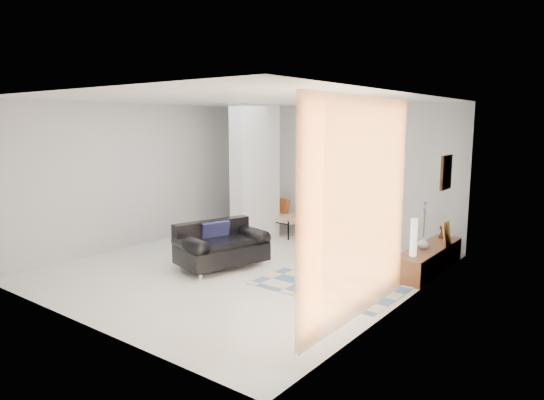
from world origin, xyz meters
The scene contains 17 objects.
floor centered at (0.00, 0.00, 0.00)m, with size 6.00×6.00×0.00m, color white.
ceiling centered at (0.00, 0.00, 2.80)m, with size 6.00×6.00×0.00m, color white.
wall_back centered at (0.00, 3.00, 1.40)m, with size 6.00×6.00×0.00m, color #BCBEC1.
wall_front centered at (0.00, -3.00, 1.40)m, with size 6.00×6.00×0.00m, color #BCBEC1.
wall_left centered at (-2.75, 0.00, 1.40)m, with size 6.00×6.00×0.00m, color #BCBEC1.
wall_right centered at (2.75, 0.00, 1.40)m, with size 6.00×6.00×0.00m, color #BCBEC1.
partition_column centered at (-1.10, 1.60, 1.40)m, with size 0.35×1.20×2.80m, color silver.
hallway_door centered at (-2.10, 2.96, 1.02)m, with size 0.85×0.06×2.04m, color silver.
curtain centered at (2.67, -1.15, 1.45)m, with size 2.55×2.55×0.00m, color orange.
wall_art centered at (2.72, 1.70, 1.65)m, with size 0.04×0.45×0.55m, color #38200F.
media_console centered at (2.52, 1.70, 0.20)m, with size 0.45×2.02×0.80m.
loveseat centered at (-0.40, -0.22, 0.36)m, with size 1.22×1.64×0.76m.
daybed centered at (-1.42, 2.48, 0.42)m, with size 1.79×0.87×0.77m.
area_rug centered at (1.60, 0.04, 0.01)m, with size 2.12×1.41×0.01m, color beige.
cylinder_lamp centered at (2.50, 1.01, 0.69)m, with size 0.11×0.11×0.58m, color white.
bronze_figurine centered at (2.47, 2.44, 0.51)m, with size 0.11×0.11×0.22m, color black, non-canonical shape.
vase centered at (2.47, 1.52, 0.50)m, with size 0.19×0.19×0.20m, color silver.
Camera 1 is at (5.14, -6.07, 2.42)m, focal length 32.00 mm.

